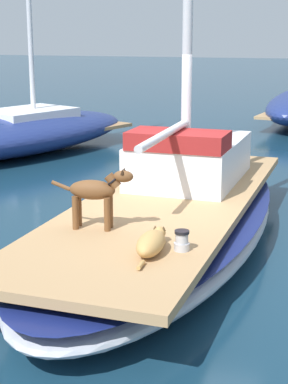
# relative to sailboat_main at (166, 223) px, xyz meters

# --- Properties ---
(ground_plane) EXTENTS (120.00, 120.00, 0.00)m
(ground_plane) POSITION_rel_sailboat_main_xyz_m (0.00, 0.00, -0.34)
(ground_plane) COLOR #143347
(sailboat_main) EXTENTS (2.73, 7.31, 0.66)m
(sailboat_main) POSITION_rel_sailboat_main_xyz_m (0.00, 0.00, 0.00)
(sailboat_main) COLOR #B2B7C1
(sailboat_main) RESTS_ON ground
(cabin_house) EXTENTS (1.47, 2.26, 0.84)m
(cabin_house) POSITION_rel_sailboat_main_xyz_m (0.04, 1.12, 0.67)
(cabin_house) COLOR silver
(cabin_house) RESTS_ON sailboat_main
(dog_brown) EXTENTS (0.94, 0.28, 0.70)m
(dog_brown) POSITION_rel_sailboat_main_xyz_m (-0.42, -1.43, 0.75)
(dog_brown) COLOR brown
(dog_brown) RESTS_ON sailboat_main
(dog_tan) EXTENTS (0.29, 0.95, 0.22)m
(dog_tan) POSITION_rel_sailboat_main_xyz_m (0.39, -2.00, 0.43)
(dog_tan) COLOR tan
(dog_tan) RESTS_ON sailboat_main
(deck_winch) EXTENTS (0.16, 0.16, 0.21)m
(deck_winch) POSITION_rel_sailboat_main_xyz_m (0.66, -1.84, 0.42)
(deck_winch) COLOR #B7B7BC
(deck_winch) RESTS_ON sailboat_main
(moored_boat_port_side) EXTENTS (5.04, 7.33, 6.51)m
(moored_boat_port_side) POSITION_rel_sailboat_main_xyz_m (-5.16, 5.17, 0.17)
(moored_boat_port_side) COLOR navy
(moored_boat_port_side) RESTS_ON ground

